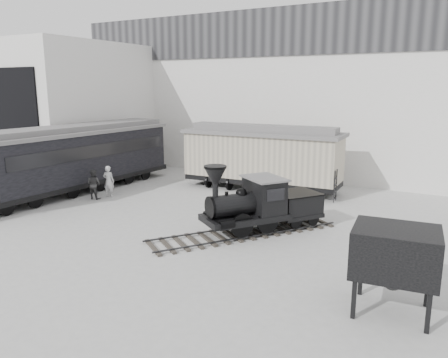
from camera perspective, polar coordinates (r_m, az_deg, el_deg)
The scene contains 9 objects.
ground at distance 17.68m, azimuth -7.63°, elevation -8.34°, with size 90.00×90.00×0.00m, color #9E9E9B.
north_wall at distance 29.95m, azimuth 9.57°, elevation 10.81°, with size 34.00×2.51×11.00m.
west_pavilion at distance 33.76m, azimuth -17.86°, elevation 8.73°, with size 7.00×12.11×9.00m.
locomotive at distance 18.57m, azimuth 4.46°, elevation -3.71°, with size 6.36×7.87×2.96m.
boxcar at distance 26.06m, azimuth 4.97°, elevation 3.01°, with size 9.60×3.27×3.90m.
passenger_coach at distance 27.02m, azimuth -18.33°, elevation 2.67°, with size 3.67×13.69×3.62m.
visitor_a at distance 25.31m, azimuth -14.84°, elevation -0.28°, with size 0.65×0.43×1.78m, color silver.
visitor_b at distance 25.06m, azimuth -16.64°, elevation -0.64°, with size 0.81×0.63×1.66m, color #303030.
coal_hopper at distance 12.82m, azimuth 21.40°, elevation -9.63°, with size 2.37×2.00×2.42m.
Camera 1 is at (9.94, -13.27, 6.14)m, focal length 35.00 mm.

